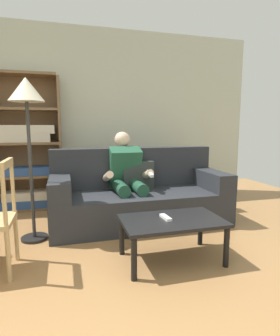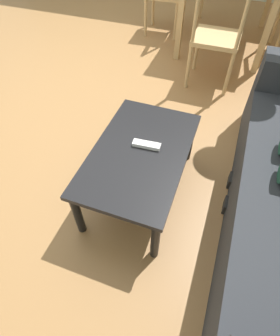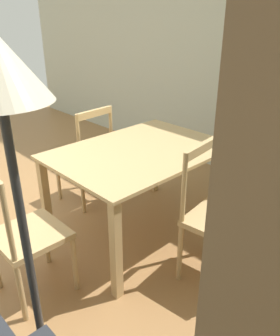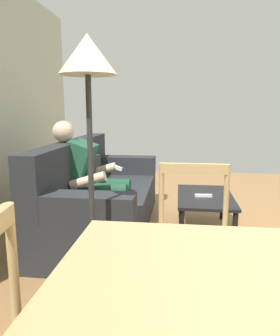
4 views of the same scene
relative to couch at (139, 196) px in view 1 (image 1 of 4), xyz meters
The scene contains 7 objects.
wall_back 1.87m from the couch, 128.41° to the left, with size 6.43×0.12×2.73m, color beige.
couch is the anchor object (origin of this frame).
person_lounging 0.30m from the couch, 162.57° to the left, with size 0.59×0.96×1.15m.
coffee_table 1.11m from the couch, 89.35° to the right, with size 0.91×0.56×0.39m.
tv_remote 1.09m from the couch, 92.08° to the right, with size 0.05×0.17×0.02m, color white.
bookshelf 1.78m from the couch, 145.54° to the left, with size 0.97×0.36×1.96m.
floor_lamp 1.69m from the couch, 167.65° to the right, with size 0.36×0.36×1.71m.
Camera 1 is at (0.06, -1.38, 1.21)m, focal length 29.59 mm.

